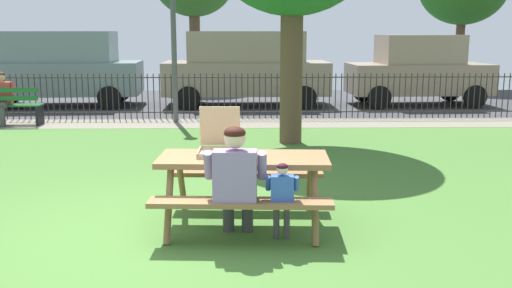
{
  "coord_description": "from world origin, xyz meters",
  "views": [
    {
      "loc": [
        1.02,
        -5.53,
        2.08
      ],
      "look_at": [
        1.17,
        1.16,
        0.75
      ],
      "focal_mm": 39.92,
      "sensor_mm": 36.0,
      "label": 1
    }
  ],
  "objects_px": {
    "parked_car_left": "(57,67)",
    "pizza_slice_on_table": "(255,155)",
    "adult_at_table": "(236,179)",
    "parked_car_center": "(246,67)",
    "picnic_table_foreground": "(244,172)",
    "pizza_box_open": "(219,145)",
    "lamp_post_walkway": "(173,17)",
    "parked_car_right": "(418,70)",
    "person_on_park_bench": "(1,96)",
    "child_at_table": "(282,194)",
    "park_bench_left": "(5,107)"
  },
  "relations": [
    {
      "from": "parked_car_center",
      "to": "parked_car_right",
      "type": "relative_size",
      "value": 1.17
    },
    {
      "from": "parked_car_left",
      "to": "pizza_slice_on_table",
      "type": "bearing_deg",
      "value": -62.34
    },
    {
      "from": "picnic_table_foreground",
      "to": "child_at_table",
      "type": "bearing_deg",
      "value": -55.61
    },
    {
      "from": "pizza_box_open",
      "to": "parked_car_center",
      "type": "relative_size",
      "value": 0.11
    },
    {
      "from": "lamp_post_walkway",
      "to": "parked_car_center",
      "type": "bearing_deg",
      "value": 61.12
    },
    {
      "from": "picnic_table_foreground",
      "to": "pizza_box_open",
      "type": "relative_size",
      "value": 3.72
    },
    {
      "from": "parked_car_right",
      "to": "child_at_table",
      "type": "bearing_deg",
      "value": -113.12
    },
    {
      "from": "child_at_table",
      "to": "picnic_table_foreground",
      "type": "bearing_deg",
      "value": 124.39
    },
    {
      "from": "parked_car_left",
      "to": "parked_car_center",
      "type": "xyz_separation_m",
      "value": [
        5.3,
        -0.0,
        0.0
      ]
    },
    {
      "from": "parked_car_left",
      "to": "child_at_table",
      "type": "bearing_deg",
      "value": -62.56
    },
    {
      "from": "lamp_post_walkway",
      "to": "child_at_table",
      "type": "bearing_deg",
      "value": -75.93
    },
    {
      "from": "pizza_box_open",
      "to": "child_at_table",
      "type": "bearing_deg",
      "value": -47.72
    },
    {
      "from": "child_at_table",
      "to": "lamp_post_walkway",
      "type": "distance_m",
      "value": 8.23
    },
    {
      "from": "parked_car_center",
      "to": "pizza_box_open",
      "type": "bearing_deg",
      "value": -92.0
    },
    {
      "from": "lamp_post_walkway",
      "to": "parked_car_right",
      "type": "height_order",
      "value": "lamp_post_walkway"
    },
    {
      "from": "parked_car_left",
      "to": "lamp_post_walkway",
      "type": "bearing_deg",
      "value": -39.49
    },
    {
      "from": "park_bench_left",
      "to": "pizza_slice_on_table",
      "type": "bearing_deg",
      "value": -51.33
    },
    {
      "from": "pizza_slice_on_table",
      "to": "picnic_table_foreground",
      "type": "bearing_deg",
      "value": -160.56
    },
    {
      "from": "pizza_box_open",
      "to": "picnic_table_foreground",
      "type": "bearing_deg",
      "value": -30.2
    },
    {
      "from": "adult_at_table",
      "to": "parked_car_left",
      "type": "height_order",
      "value": "parked_car_left"
    },
    {
      "from": "child_at_table",
      "to": "parked_car_center",
      "type": "relative_size",
      "value": 0.18
    },
    {
      "from": "parked_car_left",
      "to": "parked_car_center",
      "type": "distance_m",
      "value": 5.3
    },
    {
      "from": "picnic_table_foreground",
      "to": "adult_at_table",
      "type": "bearing_deg",
      "value": -98.88
    },
    {
      "from": "pizza_slice_on_table",
      "to": "person_on_park_bench",
      "type": "xyz_separation_m",
      "value": [
        -5.55,
        6.87,
        -0.12
      ]
    },
    {
      "from": "pizza_slice_on_table",
      "to": "lamp_post_walkway",
      "type": "xyz_separation_m",
      "value": [
        -1.69,
        7.17,
        1.62
      ]
    },
    {
      "from": "lamp_post_walkway",
      "to": "parked_car_right",
      "type": "xyz_separation_m",
      "value": [
        6.54,
        3.0,
        -1.38
      ]
    },
    {
      "from": "pizza_slice_on_table",
      "to": "adult_at_table",
      "type": "distance_m",
      "value": 0.59
    },
    {
      "from": "lamp_post_walkway",
      "to": "parked_car_center",
      "type": "xyz_separation_m",
      "value": [
        1.66,
        3.0,
        -1.3
      ]
    },
    {
      "from": "pizza_slice_on_table",
      "to": "park_bench_left",
      "type": "relative_size",
      "value": 0.18
    },
    {
      "from": "child_at_table",
      "to": "parked_car_right",
      "type": "relative_size",
      "value": 0.21
    },
    {
      "from": "park_bench_left",
      "to": "person_on_park_bench",
      "type": "height_order",
      "value": "person_on_park_bench"
    },
    {
      "from": "pizza_box_open",
      "to": "lamp_post_walkway",
      "type": "height_order",
      "value": "lamp_post_walkway"
    },
    {
      "from": "picnic_table_foreground",
      "to": "child_at_table",
      "type": "height_order",
      "value": "child_at_table"
    },
    {
      "from": "picnic_table_foreground",
      "to": "adult_at_table",
      "type": "height_order",
      "value": "adult_at_table"
    },
    {
      "from": "parked_car_left",
      "to": "parked_car_right",
      "type": "bearing_deg",
      "value": -0.0
    },
    {
      "from": "pizza_slice_on_table",
      "to": "child_at_table",
      "type": "bearing_deg",
      "value": -66.44
    },
    {
      "from": "child_at_table",
      "to": "person_on_park_bench",
      "type": "relative_size",
      "value": 0.7
    },
    {
      "from": "child_at_table",
      "to": "person_on_park_bench",
      "type": "bearing_deg",
      "value": 127.92
    },
    {
      "from": "pizza_slice_on_table",
      "to": "child_at_table",
      "type": "height_order",
      "value": "child_at_table"
    },
    {
      "from": "picnic_table_foreground",
      "to": "person_on_park_bench",
      "type": "distance_m",
      "value": 8.79
    },
    {
      "from": "parked_car_right",
      "to": "parked_car_center",
      "type": "bearing_deg",
      "value": -180.0
    },
    {
      "from": "child_at_table",
      "to": "park_bench_left",
      "type": "relative_size",
      "value": 0.52
    },
    {
      "from": "parked_car_right",
      "to": "pizza_slice_on_table",
      "type": "bearing_deg",
      "value": -115.51
    },
    {
      "from": "lamp_post_walkway",
      "to": "parked_car_center",
      "type": "relative_size",
      "value": 0.84
    },
    {
      "from": "park_bench_left",
      "to": "child_at_table",
      "type": "bearing_deg",
      "value": -52.36
    },
    {
      "from": "adult_at_table",
      "to": "child_at_table",
      "type": "xyz_separation_m",
      "value": [
        0.45,
        -0.05,
        -0.15
      ]
    },
    {
      "from": "adult_at_table",
      "to": "parked_car_center",
      "type": "relative_size",
      "value": 0.26
    },
    {
      "from": "pizza_slice_on_table",
      "to": "parked_car_left",
      "type": "relative_size",
      "value": 0.06
    },
    {
      "from": "picnic_table_foreground",
      "to": "pizza_slice_on_table",
      "type": "distance_m",
      "value": 0.22
    },
    {
      "from": "lamp_post_walkway",
      "to": "parked_car_right",
      "type": "bearing_deg",
      "value": 24.66
    }
  ]
}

